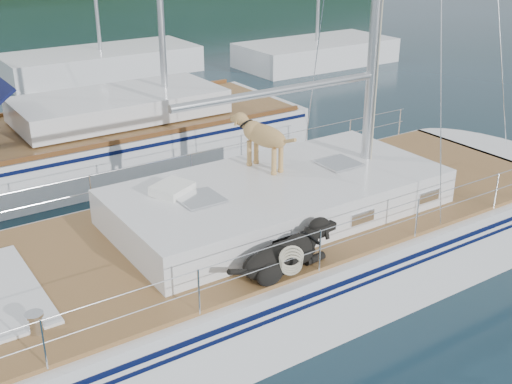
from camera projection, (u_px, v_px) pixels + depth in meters
ground at (237, 295)px, 10.20m from camera, size 120.00×120.00×0.00m
main_sailboat at (242, 256)px, 9.97m from camera, size 12.00×3.84×14.01m
neighbor_sailboat at (79, 146)px, 14.92m from camera, size 11.00×3.50×13.30m
bg_boat_center at (102, 63)px, 24.29m from camera, size 7.20×3.00×11.65m
bg_boat_east at (316, 53)px, 26.08m from camera, size 6.40×3.00×11.65m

